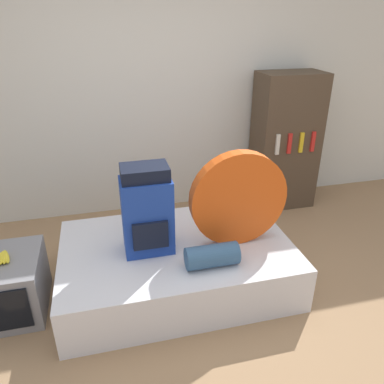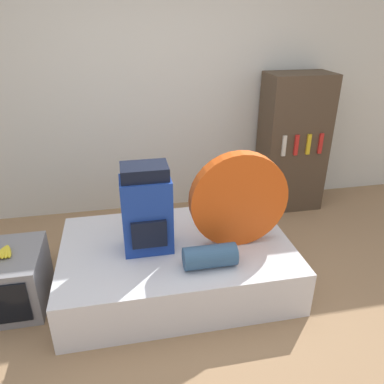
{
  "view_description": "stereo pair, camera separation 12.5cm",
  "coord_description": "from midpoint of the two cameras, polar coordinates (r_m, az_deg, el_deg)",
  "views": [
    {
      "loc": [
        -0.59,
        -1.98,
        2.08
      ],
      "look_at": [
        0.04,
        0.51,
        0.84
      ],
      "focal_mm": 35.0,
      "sensor_mm": 36.0,
      "label": 1
    },
    {
      "loc": [
        -0.46,
        -2.0,
        2.08
      ],
      "look_at": [
        0.04,
        0.51,
        0.84
      ],
      "focal_mm": 35.0,
      "sensor_mm": 36.0,
      "label": 2
    }
  ],
  "objects": [
    {
      "name": "backpack",
      "position": [
        2.84,
        -8.13,
        -2.92
      ],
      "size": [
        0.37,
        0.29,
        0.7
      ],
      "color": "navy",
      "rests_on": "bed"
    },
    {
      "name": "sleeping_roll",
      "position": [
        2.76,
        1.75,
        -9.7
      ],
      "size": [
        0.39,
        0.17,
        0.17
      ],
      "color": "#33567A",
      "rests_on": "bed"
    },
    {
      "name": "bed",
      "position": [
        3.16,
        -3.5,
        -10.82
      ],
      "size": [
        1.84,
        1.19,
        0.39
      ],
      "color": "silver",
      "rests_on": "ground_plane"
    },
    {
      "name": "ground_plane",
      "position": [
        2.92,
        0.56,
        -19.44
      ],
      "size": [
        16.0,
        16.0,
        0.0
      ],
      "primitive_type": "plane",
      "color": "#997551"
    },
    {
      "name": "bookshelf",
      "position": [
        4.34,
        13.21,
        7.45
      ],
      "size": [
        0.69,
        0.45,
        1.51
      ],
      "color": "#473828",
      "rests_on": "ground_plane"
    },
    {
      "name": "banana_bunch",
      "position": [
        3.1,
        -27.95,
        -8.78
      ],
      "size": [
        0.14,
        0.18,
        0.04
      ],
      "color": "yellow",
      "rests_on": "television"
    },
    {
      "name": "wall_back",
      "position": [
        4.07,
        -6.58,
        14.66
      ],
      "size": [
        8.0,
        0.05,
        2.6
      ],
      "color": "silver",
      "rests_on": "ground_plane"
    },
    {
      "name": "tent_bag",
      "position": [
        2.9,
        5.84,
        -1.03
      ],
      "size": [
        0.77,
        0.11,
        0.77
      ],
      "color": "#D14C14",
      "rests_on": "bed"
    },
    {
      "name": "television",
      "position": [
        3.23,
        -27.99,
        -12.59
      ],
      "size": [
        0.59,
        0.6,
        0.45
      ],
      "color": "gray",
      "rests_on": "ground_plane"
    }
  ]
}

